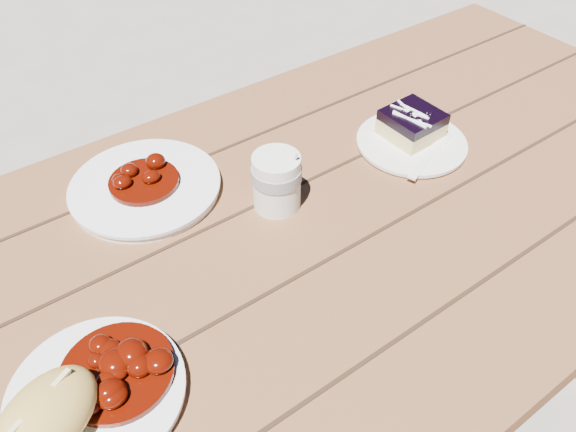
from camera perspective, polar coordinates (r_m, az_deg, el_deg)
picnic_table at (r=0.95m, az=-5.39°, el=-11.24°), size 2.00×1.55×0.75m
main_plate at (r=0.73m, az=-18.80°, el=-16.74°), size 0.20×0.20×0.02m
goulash_stew at (r=0.71m, az=-17.23°, el=-14.22°), size 0.14×0.14×0.04m
bread_roll at (r=0.68m, az=-23.36°, el=-18.20°), size 0.15×0.13×0.07m
dessert_plate at (r=1.05m, az=12.41°, el=7.23°), size 0.19×0.19×0.01m
blueberry_cake at (r=1.05m, az=12.48°, el=9.15°), size 0.09×0.09×0.05m
fork_dessert at (r=1.01m, az=13.86°, el=5.63°), size 0.16×0.08×0.00m
coffee_cup at (r=0.88m, az=-1.17°, el=3.50°), size 0.08×0.08×0.09m
second_plate at (r=0.96m, az=-14.27°, el=2.80°), size 0.24×0.24×0.02m
second_stew at (r=0.94m, az=-14.58°, el=4.13°), size 0.11×0.11×0.04m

